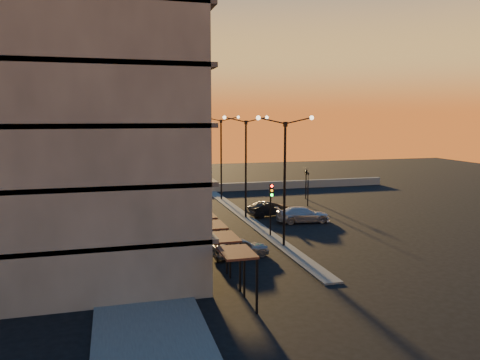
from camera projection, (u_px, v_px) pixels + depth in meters
name	position (u px, v px, depth m)	size (l,w,h in m)	color
ground	(284.00, 247.00, 34.10)	(120.00, 120.00, 0.00)	black
sidewalk_west	(134.00, 242.00, 35.15)	(5.00, 40.00, 0.12)	#52524F
median	(246.00, 218.00, 43.64)	(1.20, 36.00, 0.12)	#52524F
parapet	(226.00, 187.00, 59.39)	(44.00, 0.50, 1.00)	gray
building	(73.00, 76.00, 28.83)	(14.35, 17.08, 25.00)	#615E55
streetlamp_near	(285.00, 171.00, 33.34)	(4.32, 0.32, 9.51)	black
streetlamp_mid	(246.00, 159.00, 42.89)	(4.32, 0.32, 9.51)	black
streetlamp_far	(221.00, 151.00, 52.44)	(4.32, 0.32, 9.51)	black
traffic_light_main	(271.00, 201.00, 36.45)	(0.28, 0.44, 4.25)	black
signal_east_a	(308.00, 188.00, 49.32)	(0.13, 0.16, 3.60)	black
signal_east_b	(306.00, 172.00, 53.38)	(0.42, 1.99, 3.60)	black
car_hatchback	(240.00, 247.00, 31.54)	(1.60, 3.97, 1.35)	#929499
car_sedan	(270.00, 209.00, 44.59)	(1.48, 4.25, 1.40)	black
car_wagon	(303.00, 215.00, 41.95)	(1.97, 4.84, 1.40)	#B4B5BC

